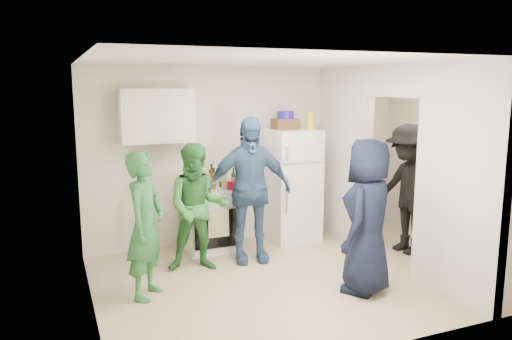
{
  "coord_description": "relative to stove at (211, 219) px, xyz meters",
  "views": [
    {
      "loc": [
        -2.71,
        -4.98,
        2.25
      ],
      "look_at": [
        -0.47,
        0.4,
        1.25
      ],
      "focal_mm": 35.0,
      "sensor_mm": 36.0,
      "label": 1
    }
  ],
  "objects": [
    {
      "name": "person_denim",
      "position": [
        0.33,
        -0.6,
        0.5
      ],
      "size": [
        1.15,
        0.61,
        1.86
      ],
      "primitive_type": "imported",
      "rotation": [
        0.0,
        0.0,
        -0.15
      ],
      "color": "#3A547E",
      "rests_on": "floor"
    },
    {
      "name": "bottle_h",
      "position": [
        -0.3,
        -0.11,
        0.56
      ],
      "size": [
        0.08,
        0.08,
        0.25
      ],
      "primitive_type": "cylinder",
      "color": "#A3A8AE",
      "rests_on": "stove"
    },
    {
      "name": "wicker_basket",
      "position": [
        1.13,
        0.02,
        1.27
      ],
      "size": [
        0.35,
        0.25,
        0.15
      ],
      "primitive_type": "cube",
      "color": "brown",
      "rests_on": "fridge"
    },
    {
      "name": "wall_clock",
      "position": [
        0.78,
        0.31,
        1.27
      ],
      "size": [
        0.22,
        0.02,
        0.22
      ],
      "primitive_type": "cylinder",
      "rotation": [
        1.57,
        0.0,
        0.0
      ],
      "color": "white",
      "rests_on": "wall_back"
    },
    {
      "name": "yellow_cup_stack_top",
      "position": [
        1.45,
        -0.13,
        1.32
      ],
      "size": [
        0.09,
        0.09,
        0.25
      ],
      "primitive_type": "cylinder",
      "color": "yellow",
      "rests_on": "fridge"
    },
    {
      "name": "bottle_g",
      "position": [
        0.25,
        0.13,
        0.56
      ],
      "size": [
        0.07,
        0.07,
        0.25
      ],
      "primitive_type": "cylinder",
      "color": "brown",
      "rests_on": "stove"
    },
    {
      "name": "yellow_cup_stack_stove",
      "position": [
        -0.12,
        -0.22,
        0.56
      ],
      "size": [
        0.09,
        0.09,
        0.25
      ],
      "primitive_type": "cylinder",
      "color": "orange",
      "rests_on": "stove"
    },
    {
      "name": "partition_header",
      "position": [
        1.93,
        -1.37,
        1.87
      ],
      "size": [
        0.12,
        1.0,
        0.4
      ],
      "primitive_type": "cube",
      "color": "silver",
      "rests_on": "partition_pier_back"
    },
    {
      "name": "bottle_i",
      "position": [
        0.05,
        0.1,
        0.59
      ],
      "size": [
        0.08,
        0.08,
        0.32
      ],
      "primitive_type": "cylinder",
      "color": "#5B350F",
      "rests_on": "stove"
    },
    {
      "name": "partition_pier_back",
      "position": [
        1.93,
        -0.27,
        0.82
      ],
      "size": [
        0.12,
        1.2,
        2.5
      ],
      "primitive_type": "cube",
      "color": "silver",
      "rests_on": "floor"
    },
    {
      "name": "bottle_b",
      "position": [
        -0.17,
        -0.09,
        0.57
      ],
      "size": [
        0.08,
        0.08,
        0.28
      ],
      "primitive_type": "cylinder",
      "color": "#143D1A",
      "rests_on": "stove"
    },
    {
      "name": "wall_right",
      "position": [
        3.13,
        -1.37,
        0.82
      ],
      "size": [
        0.0,
        3.4,
        3.4
      ],
      "primitive_type": "plane",
      "rotation": [
        1.57,
        0.0,
        -1.57
      ],
      "color": "silver",
      "rests_on": "floor"
    },
    {
      "name": "nook_window",
      "position": [
        3.11,
        -1.17,
        1.22
      ],
      "size": [
        0.03,
        0.7,
        0.8
      ],
      "primitive_type": "cube",
      "color": "black",
      "rests_on": "wall_right"
    },
    {
      "name": "bottle_j",
      "position": [
        0.3,
        -0.09,
        0.57
      ],
      "size": [
        0.06,
        0.06,
        0.28
      ],
      "primitive_type": "cylinder",
      "color": "#1B5126",
      "rests_on": "stove"
    },
    {
      "name": "wall_front",
      "position": [
        0.73,
        -3.07,
        0.82
      ],
      "size": [
        4.8,
        0.0,
        4.8
      ],
      "primitive_type": "plane",
      "rotation": [
        -1.57,
        0.0,
        0.0
      ],
      "color": "silver",
      "rests_on": "floor"
    },
    {
      "name": "partition_pier_front",
      "position": [
        1.93,
        -2.47,
        0.82
      ],
      "size": [
        0.12,
        1.2,
        2.5
      ],
      "primitive_type": "cube",
      "color": "silver",
      "rests_on": "floor"
    },
    {
      "name": "bottle_e",
      "position": [
        0.12,
        0.19,
        0.55
      ],
      "size": [
        0.07,
        0.07,
        0.24
      ],
      "primitive_type": "cylinder",
      "color": "#A2A9B4",
      "rests_on": "stove"
    },
    {
      "name": "bottle_l",
      "position": [
        0.15,
        -0.13,
        0.56
      ],
      "size": [
        0.07,
        0.07,
        0.27
      ],
      "primitive_type": "cylinder",
      "color": "#ACB2BD",
      "rests_on": "stove"
    },
    {
      "name": "person_green_center",
      "position": [
        -0.37,
        -0.66,
        0.35
      ],
      "size": [
        0.89,
        0.77,
        1.56
      ],
      "primitive_type": "imported",
      "rotation": [
        0.0,
        0.0,
        -0.26
      ],
      "color": "#3C883D",
      "rests_on": "floor"
    },
    {
      "name": "bottle_f",
      "position": [
        0.17,
        0.03,
        0.58
      ],
      "size": [
        0.06,
        0.06,
        0.31
      ],
      "primitive_type": "cylinder",
      "color": "#1B4017",
      "rests_on": "stove"
    },
    {
      "name": "bottle_a",
      "position": [
        -0.3,
        0.12,
        0.55
      ],
      "size": [
        0.07,
        0.07,
        0.24
      ],
      "primitive_type": "cylinder",
      "color": "brown",
      "rests_on": "stove"
    },
    {
      "name": "fridge",
      "position": [
        1.23,
        -0.03,
        0.38
      ],
      "size": [
        0.67,
        0.65,
        1.62
      ],
      "primitive_type": "cube",
      "color": "white",
      "rests_on": "floor"
    },
    {
      "name": "bottle_k",
      "position": [
        -0.22,
        0.06,
        0.57
      ],
      "size": [
        0.07,
        0.07,
        0.27
      ],
      "primitive_type": "cylinder",
      "color": "brown",
      "rests_on": "stove"
    },
    {
      "name": "stove",
      "position": [
        0.0,
        0.0,
        0.0
      ],
      "size": [
        0.72,
        0.6,
        0.86
      ],
      "primitive_type": "cube",
      "color": "white",
      "rests_on": "floor"
    },
    {
      "name": "blue_bowl",
      "position": [
        1.13,
        0.02,
        1.4
      ],
      "size": [
        0.24,
        0.24,
        0.11
      ],
      "primitive_type": "cylinder",
      "color": "#241592",
      "rests_on": "wicker_basket"
    },
    {
      "name": "nook_valance",
      "position": [
        3.07,
        -1.17,
        1.57
      ],
      "size": [
        0.04,
        0.82,
        0.18
      ],
      "primitive_type": "cube",
      "color": "white",
      "rests_on": "wall_right"
    },
    {
      "name": "wall_back",
      "position": [
        0.73,
        0.33,
        0.82
      ],
      "size": [
        4.8,
        0.0,
        4.8
      ],
      "primitive_type": "plane",
      "rotation": [
        1.57,
        0.0,
        0.0
      ],
      "color": "silver",
      "rests_on": "floor"
    },
    {
      "name": "wall_left",
      "position": [
        -1.67,
        -1.37,
        0.82
      ],
      "size": [
        0.0,
        3.4,
        3.4
      ],
      "primitive_type": "plane",
      "rotation": [
        1.57,
        0.0,
        1.57
      ],
      "color": "silver",
      "rests_on": "floor"
    },
    {
      "name": "bottle_d",
      "position": [
        0.02,
        -0.06,
        0.58
      ],
      "size": [
        0.07,
        0.07,
        0.29
      ],
      "primitive_type": "cylinder",
      "color": "brown",
      "rests_on": "stove"
    },
    {
      "name": "spice_shelf",
      "position": [
        0.73,
        0.28,
        0.92
      ],
      "size": [
        0.35,
        0.08,
        0.03
      ],
      "primitive_type": "cube",
      "color": "olive",
      "rests_on": "wall_back"
    },
    {
      "name": "ceiling",
      "position": [
        0.73,
        -1.37,
        2.07
      ],
      "size": [
        4.8,
        4.8,
        0.0
      ],
      "primitive_type": "plane",
      "rotation": [
        3.14,
        0.0,
        0.0
      ],
      "color": "white",
      "rests_on": "wall_back"
    },
    {
      "name": "bottle_c",
      "position": [
        -0.07,
        0.15,
        0.6
      ],
      "size": [
        0.08,
        0.08,
        0.33
      ],
      "primitive_type": "cylinder",
      "color": "#B6BAC6",
      "rests_on": "stove"
    },
    {
      "name": "person_green_left",
      "position": [
        -1.1,
        -1.21,
        0.36
      ],
      "size": [
        0.64,
        0.69,
        1.57
      ],
      "primitive_type": "imported",
      "rotation": [
        0.0,
        0.0,
        0.97
      ],
      "color": "#327E40",
      "rests_on": "floor"
    },
    {
      "name": "floor",
      "position": [
        0.73,
        -1.37,
        -0.43
      ],
      "size": [
        4.8,
        4.8,
        0.0
      ],
      "primitive_type": "plane",
      "color": "#CBB98F",
      "rests_on": "ground"
    },
    {
      "name": "person_nook",
      "position": [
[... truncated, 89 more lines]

